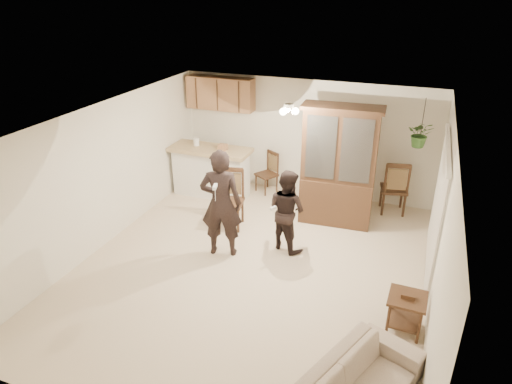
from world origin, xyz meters
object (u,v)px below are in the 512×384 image
(adult, at_px, (221,206))
(chair_bar, at_px, (230,211))
(child, at_px, (287,213))
(chair_hutch_right, at_px, (393,197))
(side_table, at_px, (405,313))
(chair_hutch_left, at_px, (266,181))
(china_hutch, at_px, (338,167))

(adult, xyz_separation_m, chair_bar, (-0.26, 0.91, -0.58))
(child, relative_size, chair_hutch_right, 1.19)
(adult, height_order, child, adult)
(side_table, distance_m, chair_hutch_left, 4.83)
(adult, distance_m, child, 1.15)
(china_hutch, height_order, chair_bar, china_hutch)
(adult, distance_m, china_hutch, 2.43)
(chair_bar, distance_m, chair_hutch_right, 3.35)
(china_hutch, relative_size, chair_bar, 2.04)
(chair_hutch_left, relative_size, chair_hutch_right, 0.81)
(chair_hutch_left, bearing_deg, chair_bar, -62.18)
(adult, distance_m, chair_bar, 1.11)
(chair_hutch_right, bearing_deg, china_hutch, 27.68)
(china_hutch, height_order, side_table, china_hutch)
(chair_bar, bearing_deg, child, -26.48)
(china_hutch, bearing_deg, side_table, -64.36)
(chair_bar, height_order, chair_hutch_left, chair_bar)
(chair_bar, relative_size, chair_hutch_left, 1.24)
(child, relative_size, chair_bar, 1.19)
(adult, distance_m, chair_hutch_right, 3.76)
(china_hutch, height_order, chair_hutch_left, china_hutch)
(child, bearing_deg, chair_hutch_left, -37.42)
(chair_hutch_left, bearing_deg, china_hutch, 5.85)
(adult, xyz_separation_m, china_hutch, (1.59, 1.82, 0.24))
(china_hutch, relative_size, side_table, 3.85)
(adult, height_order, side_table, adult)
(china_hutch, xyz_separation_m, chair_hutch_left, (-1.72, 0.84, -0.89))
(chair_hutch_left, bearing_deg, chair_hutch_right, 31.58)
(chair_hutch_left, bearing_deg, adult, -55.29)
(chair_bar, relative_size, chair_hutch_right, 1.00)
(adult, relative_size, child, 1.33)
(adult, bearing_deg, side_table, 148.86)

